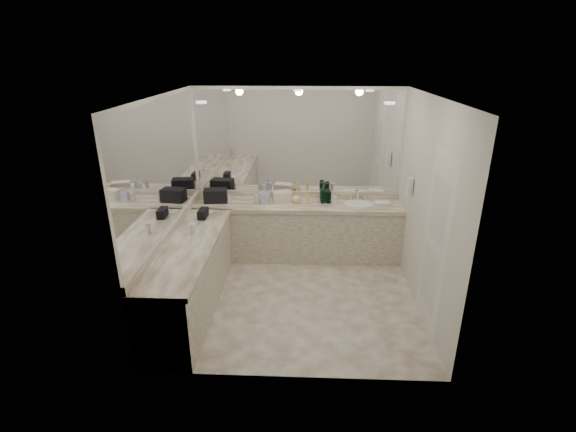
{
  "coord_description": "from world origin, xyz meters",
  "views": [
    {
      "loc": [
        0.12,
        -4.82,
        3.06
      ],
      "look_at": [
        -0.1,
        0.4,
        1.0
      ],
      "focal_mm": 26.0,
      "sensor_mm": 36.0,
      "label": 1
    }
  ],
  "objects_px": {
    "soap_bottle_b": "(265,196)",
    "wall_phone": "(410,186)",
    "soap_bottle_a": "(256,197)",
    "cream_cosmetic_case": "(282,196)",
    "soap_bottle_c": "(296,198)",
    "black_toiletry_bag": "(216,196)",
    "hand_towel": "(382,203)",
    "sink": "(359,204)"
  },
  "relations": [
    {
      "from": "cream_cosmetic_case",
      "to": "hand_towel",
      "type": "relative_size",
      "value": 1.21
    },
    {
      "from": "sink",
      "to": "cream_cosmetic_case",
      "type": "relative_size",
      "value": 1.53
    },
    {
      "from": "sink",
      "to": "soap_bottle_a",
      "type": "height_order",
      "value": "soap_bottle_a"
    },
    {
      "from": "black_toiletry_bag",
      "to": "hand_towel",
      "type": "relative_size",
      "value": 1.49
    },
    {
      "from": "sink",
      "to": "soap_bottle_a",
      "type": "bearing_deg",
      "value": -179.7
    },
    {
      "from": "sink",
      "to": "soap_bottle_b",
      "type": "height_order",
      "value": "soap_bottle_b"
    },
    {
      "from": "wall_phone",
      "to": "soap_bottle_c",
      "type": "height_order",
      "value": "wall_phone"
    },
    {
      "from": "black_toiletry_bag",
      "to": "soap_bottle_b",
      "type": "height_order",
      "value": "soap_bottle_b"
    },
    {
      "from": "cream_cosmetic_case",
      "to": "soap_bottle_c",
      "type": "bearing_deg",
      "value": -34.28
    },
    {
      "from": "sink",
      "to": "soap_bottle_c",
      "type": "bearing_deg",
      "value": 179.27
    },
    {
      "from": "soap_bottle_c",
      "to": "hand_towel",
      "type": "bearing_deg",
      "value": -0.99
    },
    {
      "from": "soap_bottle_b",
      "to": "soap_bottle_c",
      "type": "height_order",
      "value": "soap_bottle_b"
    },
    {
      "from": "wall_phone",
      "to": "black_toiletry_bag",
      "type": "height_order",
      "value": "wall_phone"
    },
    {
      "from": "cream_cosmetic_case",
      "to": "soap_bottle_c",
      "type": "distance_m",
      "value": 0.24
    },
    {
      "from": "sink",
      "to": "wall_phone",
      "type": "relative_size",
      "value": 1.83
    },
    {
      "from": "soap_bottle_a",
      "to": "soap_bottle_c",
      "type": "distance_m",
      "value": 0.62
    },
    {
      "from": "cream_cosmetic_case",
      "to": "soap_bottle_b",
      "type": "bearing_deg",
      "value": -176.5
    },
    {
      "from": "soap_bottle_b",
      "to": "soap_bottle_c",
      "type": "relative_size",
      "value": 1.29
    },
    {
      "from": "wall_phone",
      "to": "black_toiletry_bag",
      "type": "relative_size",
      "value": 0.68
    },
    {
      "from": "sink",
      "to": "cream_cosmetic_case",
      "type": "distance_m",
      "value": 1.19
    },
    {
      "from": "cream_cosmetic_case",
      "to": "wall_phone",
      "type": "bearing_deg",
      "value": -34.27
    },
    {
      "from": "cream_cosmetic_case",
      "to": "soap_bottle_b",
      "type": "distance_m",
      "value": 0.27
    },
    {
      "from": "soap_bottle_b",
      "to": "wall_phone",
      "type": "bearing_deg",
      "value": -13.64
    },
    {
      "from": "wall_phone",
      "to": "sink",
      "type": "bearing_deg",
      "value": 140.43
    },
    {
      "from": "wall_phone",
      "to": "soap_bottle_b",
      "type": "bearing_deg",
      "value": 166.36
    },
    {
      "from": "hand_towel",
      "to": "soap_bottle_c",
      "type": "relative_size",
      "value": 1.4
    },
    {
      "from": "sink",
      "to": "soap_bottle_b",
      "type": "xyz_separation_m",
      "value": [
        -1.44,
        -0.0,
        0.11
      ]
    },
    {
      "from": "black_toiletry_bag",
      "to": "wall_phone",
      "type": "bearing_deg",
      "value": -10.35
    },
    {
      "from": "hand_towel",
      "to": "soap_bottle_b",
      "type": "xyz_separation_m",
      "value": [
        -1.78,
        0.01,
        0.09
      ]
    },
    {
      "from": "sink",
      "to": "soap_bottle_c",
      "type": "distance_m",
      "value": 0.97
    },
    {
      "from": "soap_bottle_c",
      "to": "soap_bottle_b",
      "type": "bearing_deg",
      "value": -177.99
    },
    {
      "from": "black_toiletry_bag",
      "to": "soap_bottle_a",
      "type": "relative_size",
      "value": 1.79
    },
    {
      "from": "cream_cosmetic_case",
      "to": "hand_towel",
      "type": "xyz_separation_m",
      "value": [
        1.53,
        -0.1,
        -0.06
      ]
    },
    {
      "from": "soap_bottle_a",
      "to": "soap_bottle_b",
      "type": "relative_size",
      "value": 0.9
    },
    {
      "from": "hand_towel",
      "to": "black_toiletry_bag",
      "type": "bearing_deg",
      "value": 179.46
    },
    {
      "from": "soap_bottle_a",
      "to": "wall_phone",
      "type": "bearing_deg",
      "value": -12.68
    },
    {
      "from": "cream_cosmetic_case",
      "to": "soap_bottle_c",
      "type": "height_order",
      "value": "soap_bottle_c"
    },
    {
      "from": "soap_bottle_c",
      "to": "black_toiletry_bag",
      "type": "bearing_deg",
      "value": 179.92
    },
    {
      "from": "hand_towel",
      "to": "soap_bottle_b",
      "type": "bearing_deg",
      "value": 179.81
    },
    {
      "from": "wall_phone",
      "to": "hand_towel",
      "type": "relative_size",
      "value": 1.02
    },
    {
      "from": "wall_phone",
      "to": "black_toiletry_bag",
      "type": "bearing_deg",
      "value": 169.65
    },
    {
      "from": "wall_phone",
      "to": "soap_bottle_c",
      "type": "xyz_separation_m",
      "value": [
        -1.57,
        0.51,
        -0.37
      ]
    }
  ]
}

